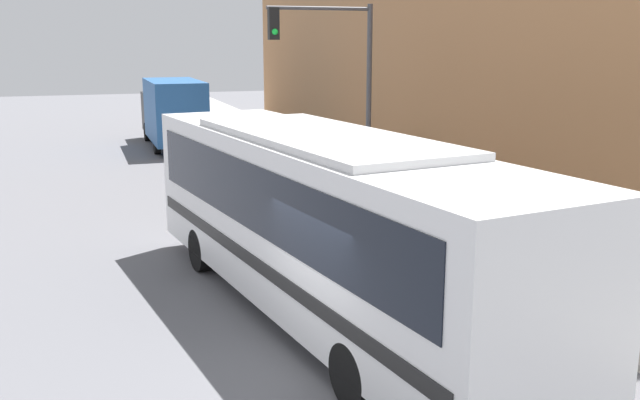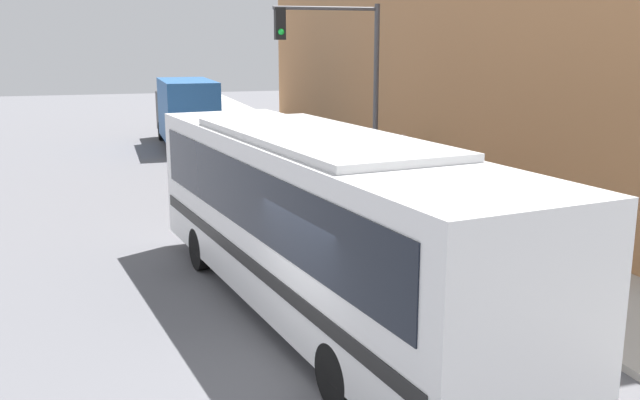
{
  "view_description": "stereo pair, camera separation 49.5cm",
  "coord_description": "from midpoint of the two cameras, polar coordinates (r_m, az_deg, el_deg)",
  "views": [
    {
      "loc": [
        -3.29,
        -9.33,
        4.92
      ],
      "look_at": [
        1.7,
        5.26,
        1.45
      ],
      "focal_mm": 40.0,
      "sensor_mm": 36.0,
      "label": 1
    },
    {
      "loc": [
        -2.82,
        -9.48,
        4.92
      ],
      "look_at": [
        1.7,
        5.26,
        1.45
      ],
      "focal_mm": 40.0,
      "sensor_mm": 36.0,
      "label": 2
    }
  ],
  "objects": [
    {
      "name": "parking_meter",
      "position": [
        20.91,
        4.46,
        1.72
      ],
      "size": [
        0.14,
        0.14,
        1.22
      ],
      "color": "#47474C",
      "rests_on": "sidewalk"
    },
    {
      "name": "city_bus",
      "position": [
        12.62,
        -1.02,
        -1.07
      ],
      "size": [
        4.19,
        11.64,
        3.36
      ],
      "rotation": [
        0.0,
        0.0,
        0.15
      ],
      "color": "white",
      "rests_on": "ground_plane"
    },
    {
      "name": "sidewalk",
      "position": [
        31.17,
        -1.62,
        3.71
      ],
      "size": [
        3.13,
        70.0,
        0.13
      ],
      "color": "#B7B2A8",
      "rests_on": "ground_plane"
    },
    {
      "name": "ground_plane",
      "position": [
        11.05,
        -0.8,
        -13.78
      ],
      "size": [
        120.0,
        120.0,
        0.0
      ],
      "primitive_type": "plane",
      "color": "slate"
    },
    {
      "name": "pedestrian_mid_block",
      "position": [
        23.96,
        5.43,
        3.27
      ],
      "size": [
        0.34,
        0.34,
        1.76
      ],
      "color": "#47382D",
      "rests_on": "sidewalk"
    },
    {
      "name": "building_facade",
      "position": [
        29.83,
        8.69,
        13.73
      ],
      "size": [
        6.0,
        32.2,
        11.08
      ],
      "color": "#B27A4C",
      "rests_on": "ground_plane"
    },
    {
      "name": "traffic_light_pole",
      "position": [
        21.69,
        0.68,
        10.52
      ],
      "size": [
        3.28,
        0.35,
        5.85
      ],
      "color": "#47474C",
      "rests_on": "sidewalk"
    },
    {
      "name": "delivery_truck",
      "position": [
        34.09,
        -12.14,
        6.99
      ],
      "size": [
        2.25,
        7.58,
        3.15
      ],
      "color": "#265999",
      "rests_on": "ground_plane"
    },
    {
      "name": "pedestrian_near_corner",
      "position": [
        19.29,
        8.79,
        0.89
      ],
      "size": [
        0.34,
        0.34,
        1.76
      ],
      "color": "#23283D",
      "rests_on": "sidewalk"
    },
    {
      "name": "fire_hydrant",
      "position": [
        17.97,
        8.77,
        -1.73
      ],
      "size": [
        0.23,
        0.31,
        0.74
      ],
      "color": "gold",
      "rests_on": "sidewalk"
    }
  ]
}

